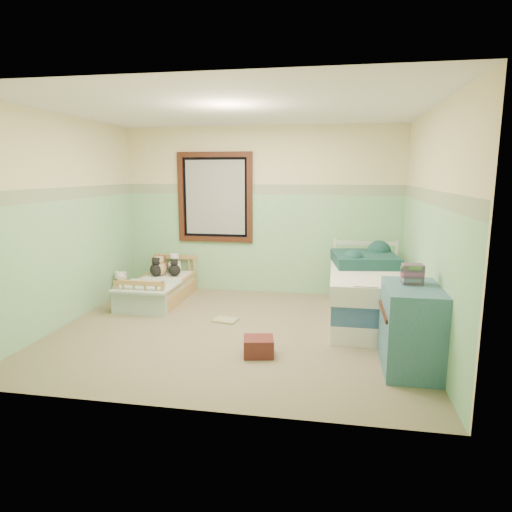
% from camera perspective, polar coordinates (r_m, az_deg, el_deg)
% --- Properties ---
extents(floor, '(4.20, 3.60, 0.02)m').
position_cam_1_polar(floor, '(5.33, -2.64, -9.55)').
color(floor, '#756B54').
rests_on(floor, ground).
extents(ceiling, '(4.20, 3.60, 0.02)m').
position_cam_1_polar(ceiling, '(5.05, -2.90, 18.36)').
color(ceiling, white).
rests_on(ceiling, wall_back).
extents(wall_back, '(4.20, 0.04, 2.50)m').
position_cam_1_polar(wall_back, '(6.80, 0.60, 5.74)').
color(wall_back, beige).
rests_on(wall_back, floor).
extents(wall_front, '(4.20, 0.04, 2.50)m').
position_cam_1_polar(wall_front, '(3.33, -9.61, 0.47)').
color(wall_front, beige).
rests_on(wall_front, floor).
extents(wall_left, '(0.04, 3.60, 2.50)m').
position_cam_1_polar(wall_left, '(5.87, -23.24, 4.11)').
color(wall_left, beige).
rests_on(wall_left, floor).
extents(wall_right, '(0.04, 3.60, 2.50)m').
position_cam_1_polar(wall_right, '(5.02, 21.38, 3.27)').
color(wall_right, beige).
rests_on(wall_right, floor).
extents(wainscot_mint, '(4.20, 0.01, 1.50)m').
position_cam_1_polar(wainscot_mint, '(6.84, 0.57, 1.55)').
color(wainscot_mint, '#95CB98').
rests_on(wainscot_mint, floor).
extents(border_strip, '(4.20, 0.01, 0.15)m').
position_cam_1_polar(border_strip, '(6.76, 0.58, 8.47)').
color(border_strip, '#436043').
rests_on(border_strip, wall_back).
extents(window_frame, '(1.16, 0.06, 1.36)m').
position_cam_1_polar(window_frame, '(6.89, -5.25, 7.43)').
color(window_frame, '#451D11').
rests_on(window_frame, wall_back).
extents(window_blinds, '(0.92, 0.01, 1.12)m').
position_cam_1_polar(window_blinds, '(6.90, -5.23, 7.43)').
color(window_blinds, '#AEAEAB').
rests_on(window_blinds, window_frame).
extents(toddler_bed_frame, '(0.70, 1.39, 0.18)m').
position_cam_1_polar(toddler_bed_frame, '(6.65, -12.14, -4.77)').
color(toddler_bed_frame, '#9E7741').
rests_on(toddler_bed_frame, floor).
extents(toddler_mattress, '(0.64, 1.33, 0.12)m').
position_cam_1_polar(toddler_mattress, '(6.62, -12.19, -3.52)').
color(toddler_mattress, silver).
rests_on(toddler_mattress, toddler_bed_frame).
extents(patchwork_quilt, '(0.76, 0.70, 0.03)m').
position_cam_1_polar(patchwork_quilt, '(6.21, -13.71, -3.80)').
color(patchwork_quilt, '#6995B5').
rests_on(patchwork_quilt, toddler_mattress).
extents(plush_bed_brown, '(0.19, 0.19, 0.19)m').
position_cam_1_polar(plush_bed_brown, '(7.09, -11.85, -1.30)').
color(plush_bed_brown, brown).
rests_on(plush_bed_brown, toddler_mattress).
extents(plush_bed_white, '(0.21, 0.21, 0.21)m').
position_cam_1_polar(plush_bed_white, '(7.02, -10.33, -1.28)').
color(plush_bed_white, silver).
rests_on(plush_bed_white, toddler_mattress).
extents(plush_bed_tan, '(0.20, 0.20, 0.20)m').
position_cam_1_polar(plush_bed_tan, '(6.87, -12.14, -1.63)').
color(plush_bed_tan, tan).
rests_on(plush_bed_tan, toddler_mattress).
extents(plush_bed_dark, '(0.18, 0.18, 0.18)m').
position_cam_1_polar(plush_bed_dark, '(6.79, -10.33, -1.80)').
color(plush_bed_dark, black).
rests_on(plush_bed_dark, toddler_mattress).
extents(plush_floor_cream, '(0.27, 0.27, 0.27)m').
position_cam_1_polar(plush_floor_cream, '(6.89, -16.73, -4.05)').
color(plush_floor_cream, silver).
rests_on(plush_floor_cream, floor).
extents(plush_floor_tan, '(0.23, 0.23, 0.23)m').
position_cam_1_polar(plush_floor_tan, '(6.41, -14.77, -5.25)').
color(plush_floor_tan, tan).
rests_on(plush_floor_tan, floor).
extents(twin_bed_frame, '(0.90, 1.81, 0.22)m').
position_cam_1_polar(twin_bed_frame, '(5.78, 14.04, -7.01)').
color(twin_bed_frame, white).
rests_on(twin_bed_frame, floor).
extents(twin_boxspring, '(0.90, 1.81, 0.22)m').
position_cam_1_polar(twin_boxspring, '(5.72, 14.14, -4.90)').
color(twin_boxspring, navy).
rests_on(twin_boxspring, twin_bed_frame).
extents(twin_mattress, '(0.94, 1.84, 0.22)m').
position_cam_1_polar(twin_mattress, '(5.66, 14.24, -2.76)').
color(twin_mattress, silver).
rests_on(twin_mattress, twin_boxspring).
extents(teal_blanket, '(0.87, 0.91, 0.14)m').
position_cam_1_polar(teal_blanket, '(5.92, 13.63, -0.38)').
color(teal_blanket, '#0B3332').
rests_on(teal_blanket, twin_mattress).
extents(dresser, '(0.50, 0.80, 0.80)m').
position_cam_1_polar(dresser, '(4.46, 19.12, -8.66)').
color(dresser, '#477485').
rests_on(dresser, floor).
extents(book_stack, '(0.19, 0.15, 0.19)m').
position_cam_1_polar(book_stack, '(4.43, 19.30, -2.18)').
color(book_stack, brown).
rests_on(book_stack, dresser).
extents(red_pillow, '(0.34, 0.32, 0.19)m').
position_cam_1_polar(red_pillow, '(4.61, 0.33, -11.46)').
color(red_pillow, maroon).
rests_on(red_pillow, floor).
extents(floor_book, '(0.32, 0.27, 0.03)m').
position_cam_1_polar(floor_book, '(5.65, -3.90, -8.15)').
color(floor_book, yellow).
rests_on(floor_book, floor).
extents(extra_plush_0, '(0.19, 0.19, 0.19)m').
position_cam_1_polar(extra_plush_0, '(6.84, -12.55, -1.74)').
color(extra_plush_0, black).
rests_on(extra_plush_0, toddler_mattress).
extents(extra_plush_1, '(0.18, 0.18, 0.18)m').
position_cam_1_polar(extra_plush_1, '(6.95, -12.63, -1.61)').
color(extra_plush_1, brown).
rests_on(extra_plush_1, toddler_mattress).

